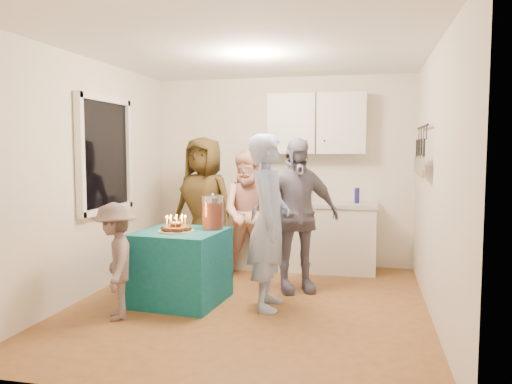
% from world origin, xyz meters
% --- Properties ---
extents(floor, '(4.00, 4.00, 0.00)m').
position_xyz_m(floor, '(0.00, 0.00, 0.00)').
color(floor, brown).
rests_on(floor, ground).
extents(ceiling, '(4.00, 4.00, 0.00)m').
position_xyz_m(ceiling, '(0.00, 0.00, 2.60)').
color(ceiling, white).
rests_on(ceiling, floor).
extents(back_wall, '(3.60, 3.60, 0.00)m').
position_xyz_m(back_wall, '(0.00, 2.00, 1.30)').
color(back_wall, silver).
rests_on(back_wall, floor).
extents(left_wall, '(4.00, 4.00, 0.00)m').
position_xyz_m(left_wall, '(-1.80, 0.00, 1.30)').
color(left_wall, silver).
rests_on(left_wall, floor).
extents(right_wall, '(4.00, 4.00, 0.00)m').
position_xyz_m(right_wall, '(1.80, 0.00, 1.30)').
color(right_wall, silver).
rests_on(right_wall, floor).
extents(window_night, '(0.04, 1.00, 1.20)m').
position_xyz_m(window_night, '(-1.77, 0.30, 1.55)').
color(window_night, black).
rests_on(window_night, left_wall).
extents(counter, '(2.20, 0.58, 0.86)m').
position_xyz_m(counter, '(0.20, 1.70, 0.43)').
color(counter, white).
rests_on(counter, floor).
extents(countertop, '(2.24, 0.62, 0.05)m').
position_xyz_m(countertop, '(0.20, 1.70, 0.89)').
color(countertop, beige).
rests_on(countertop, counter).
extents(upper_cabinet, '(1.30, 0.30, 0.80)m').
position_xyz_m(upper_cabinet, '(0.50, 1.85, 1.95)').
color(upper_cabinet, white).
rests_on(upper_cabinet, back_wall).
extents(pot_rack, '(0.12, 1.00, 0.60)m').
position_xyz_m(pot_rack, '(1.72, 0.70, 1.60)').
color(pot_rack, black).
rests_on(pot_rack, right_wall).
extents(microwave, '(0.62, 0.50, 0.30)m').
position_xyz_m(microwave, '(0.07, 1.70, 1.06)').
color(microwave, white).
rests_on(microwave, countertop).
extents(party_table, '(0.93, 0.93, 0.76)m').
position_xyz_m(party_table, '(-0.72, -0.04, 0.38)').
color(party_table, '#0F5A65').
rests_on(party_table, floor).
extents(donut_cake, '(0.38, 0.38, 0.18)m').
position_xyz_m(donut_cake, '(-0.75, -0.10, 0.85)').
color(donut_cake, '#381C0C').
rests_on(donut_cake, party_table).
extents(punch_jar, '(0.22, 0.22, 0.34)m').
position_xyz_m(punch_jar, '(-0.43, 0.15, 0.93)').
color(punch_jar, '#BA2F0E').
rests_on(punch_jar, party_table).
extents(man_birthday, '(0.48, 0.68, 1.76)m').
position_xyz_m(man_birthday, '(0.21, -0.02, 0.88)').
color(man_birthday, '#95A8DA').
rests_on(man_birthday, floor).
extents(woman_back_left, '(0.97, 0.75, 1.76)m').
position_xyz_m(woman_back_left, '(-0.87, 1.16, 0.88)').
color(woman_back_left, brown).
rests_on(woman_back_left, floor).
extents(woman_back_center, '(0.84, 0.69, 1.59)m').
position_xyz_m(woman_back_center, '(-0.25, 1.16, 0.80)').
color(woman_back_center, '#EB8C7A').
rests_on(woman_back_center, floor).
extents(woman_back_right, '(1.11, 0.82, 1.74)m').
position_xyz_m(woman_back_right, '(0.39, 0.63, 0.87)').
color(woman_back_right, black).
rests_on(woman_back_right, floor).
extents(child_near_left, '(0.71, 0.83, 1.11)m').
position_xyz_m(child_near_left, '(-1.14, -0.66, 0.56)').
color(child_near_left, '#5D4B4B').
rests_on(child_near_left, floor).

